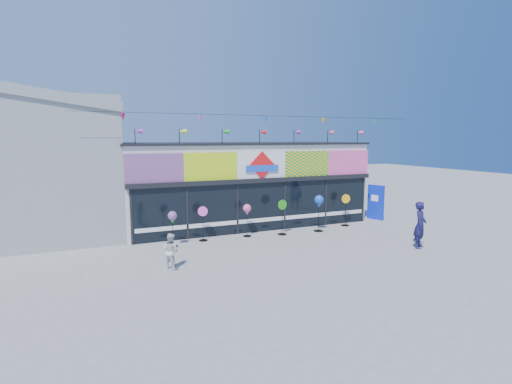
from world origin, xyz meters
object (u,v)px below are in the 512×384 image
spinner_2 (247,211)px  child (171,251)px  spinner_3 (282,216)px  adult_man (420,225)px  spinner_4 (319,202)px  spinner_1 (203,223)px  spinner_0 (173,218)px  spinner_5 (346,209)px  blue_sign (376,202)px

spinner_2 → child: spinner_2 is taller
spinner_3 → adult_man: size_ratio=0.86×
spinner_2 → spinner_4: bearing=-7.2°
spinner_1 → spinner_3: spinner_3 is taller
spinner_0 → child: size_ratio=1.21×
spinner_3 → spinner_5: 3.74m
spinner_3 → spinner_4: bearing=-3.2°
spinner_4 → child: 7.90m
child → spinner_2: bearing=-91.3°
blue_sign → spinner_0: bearing=167.1°
adult_man → spinner_4: bearing=84.3°
spinner_3 → child: size_ratio=1.33×
blue_sign → spinner_5: bearing=176.6°
spinner_5 → child: bearing=-161.6°
spinner_4 → child: spinner_4 is taller
spinner_1 → spinner_5: size_ratio=0.94×
child → spinner_5: bearing=-110.1°
spinner_1 → spinner_2: 2.03m
spinner_2 → child: (-3.99, -3.03, -0.56)m
spinner_1 → spinner_4: 5.47m
blue_sign → spinner_2: blue_sign is taller
spinner_0 → spinner_2: 3.38m
spinner_0 → spinner_5: spinner_5 is taller
spinner_0 → spinner_4: size_ratio=0.85×
spinner_1 → spinner_5: spinner_5 is taller
spinner_5 → spinner_2: bearing=-179.3°
spinner_5 → blue_sign: bearing=15.2°
spinner_2 → spinner_5: size_ratio=0.92×
spinner_3 → child: spinner_3 is taller
blue_sign → spinner_3: size_ratio=1.16×
spinner_2 → spinner_4: (3.43, -0.43, 0.20)m
spinner_1 → spinner_4: (5.42, -0.48, 0.59)m
spinner_4 → child: size_ratio=1.43×
spinner_4 → adult_man: 4.57m
spinner_0 → spinner_4: 6.79m
spinner_4 → spinner_5: spinner_4 is taller
spinner_5 → adult_man: size_ratio=0.85×
spinner_0 → adult_man: size_ratio=0.78×
blue_sign → spinner_1: bearing=165.3°
spinner_0 → adult_man: bearing=-24.5°
spinner_0 → adult_man: adult_man is taller
spinner_4 → adult_man: bearing=-62.1°
blue_sign → spinner_3: bearing=171.1°
spinner_0 → spinner_5: 8.67m
spinner_4 → blue_sign: bearing=15.0°
blue_sign → child: (-11.72, -3.75, -0.33)m
spinner_0 → adult_man: 9.80m
spinner_4 → child: (-7.42, -2.60, -0.77)m
blue_sign → child: size_ratio=1.54×
spinner_3 → spinner_4: spinner_4 is taller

